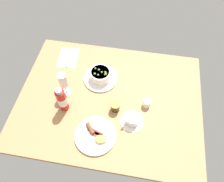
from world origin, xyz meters
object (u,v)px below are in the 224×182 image
wine_glass (63,81)px  sauce_bottle_red (62,100)px  porridge_bowl (100,76)px  coffee_cup (132,120)px  cutlery_setting (68,58)px  breakfast_plate (96,135)px  creamer_jug (147,103)px  jam_jar (115,107)px

wine_glass → sauce_bottle_red: (-1.85, 10.52, -3.15)cm
porridge_bowl → coffee_cup: (-23.35, 26.65, -0.80)cm
cutlery_setting → sauce_bottle_red: bearing=103.4°
porridge_bowl → sauce_bottle_red: sauce_bottle_red is taller
coffee_cup → wine_glass: size_ratio=0.77×
sauce_bottle_red → breakfast_plate: (-21.74, 14.40, -7.54)cm
coffee_cup → sauce_bottle_red: (40.09, -2.62, 5.87)cm
coffee_cup → wine_glass: wine_glass is taller
wine_glass → breakfast_plate: wine_glass is taller
wine_glass → cutlery_setting: bearing=-75.3°
creamer_jug → sauce_bottle_red: (47.23, 9.71, 5.92)cm
cutlery_setting → creamer_jug: size_ratio=3.46×
cutlery_setting → coffee_cup: coffee_cup is taller
creamer_jug → breakfast_plate: creamer_jug is taller
jam_jar → breakfast_plate: 19.91cm
wine_glass → jam_jar: wine_glass is taller
porridge_bowl → jam_jar: size_ratio=3.53×
cutlery_setting → breakfast_plate: (-30.69, 52.04, 0.69)cm
creamer_jug → breakfast_plate: bearing=43.4°
cutlery_setting → creamer_jug: (-56.18, 27.93, 2.32)cm
coffee_cup → sauce_bottle_red: size_ratio=0.72×
creamer_jug → sauce_bottle_red: 48.58cm
cutlery_setting → coffee_cup: (-49.04, 40.26, 2.37)cm
porridge_bowl → cutlery_setting: bearing=-27.9°
coffee_cup → breakfast_plate: 21.87cm
jam_jar → cutlery_setting: bearing=-41.4°
jam_jar → wine_glass: bearing=-12.1°
breakfast_plate → jam_jar: bearing=-113.1°
porridge_bowl → breakfast_plate: (-5.00, 38.42, -2.48)cm
creamer_jug → porridge_bowl: bearing=-25.1°
coffee_cup → breakfast_plate: (18.35, 11.78, -1.68)cm
cutlery_setting → sauce_bottle_red: sauce_bottle_red is taller
cutlery_setting → breakfast_plate: 60.42cm
jam_jar → sauce_bottle_red: bearing=7.3°
porridge_bowl → sauce_bottle_red: size_ratio=1.16×
sauce_bottle_red → breakfast_plate: bearing=146.5°
coffee_cup → breakfast_plate: size_ratio=0.60×
wine_glass → jam_jar: 33.18cm
wine_glass → coffee_cup: bearing=162.6°
cutlery_setting → coffee_cup: 63.49cm
sauce_bottle_red → breakfast_plate: size_ratio=0.83×
cutlery_setting → jam_jar: jam_jar is taller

